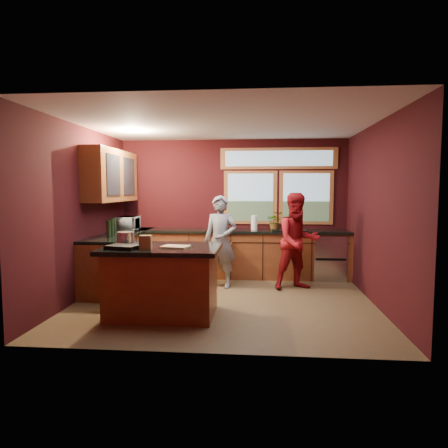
# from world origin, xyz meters

# --- Properties ---
(floor) EXTENTS (4.50, 4.50, 0.00)m
(floor) POSITION_xyz_m (0.00, 0.00, 0.00)
(floor) COLOR brown
(floor) RESTS_ON ground
(room_shell) EXTENTS (4.52, 4.02, 2.71)m
(room_shell) POSITION_xyz_m (-0.60, 0.32, 1.80)
(room_shell) COLOR black
(room_shell) RESTS_ON ground
(back_counter) EXTENTS (4.50, 0.64, 0.93)m
(back_counter) POSITION_xyz_m (0.20, 1.70, 0.46)
(back_counter) COLOR maroon
(back_counter) RESTS_ON floor
(left_counter) EXTENTS (0.64, 2.30, 0.93)m
(left_counter) POSITION_xyz_m (-1.95, 0.85, 0.47)
(left_counter) COLOR maroon
(left_counter) RESTS_ON floor
(island) EXTENTS (1.55, 1.05, 0.95)m
(island) POSITION_xyz_m (-0.78, -0.78, 0.48)
(island) COLOR maroon
(island) RESTS_ON floor
(person_grey) EXTENTS (0.65, 0.50, 1.61)m
(person_grey) POSITION_xyz_m (-0.14, 0.86, 0.81)
(person_grey) COLOR slate
(person_grey) RESTS_ON floor
(person_red) EXTENTS (0.97, 0.86, 1.66)m
(person_red) POSITION_xyz_m (1.19, 0.84, 0.83)
(person_red) COLOR maroon
(person_red) RESTS_ON floor
(microwave) EXTENTS (0.34, 0.50, 0.27)m
(microwave) POSITION_xyz_m (-1.92, 1.24, 1.07)
(microwave) COLOR #999999
(microwave) RESTS_ON left_counter
(potted_plant) EXTENTS (0.32, 0.27, 0.35)m
(potted_plant) POSITION_xyz_m (0.84, 1.75, 1.11)
(potted_plant) COLOR #999999
(potted_plant) RESTS_ON back_counter
(paper_towel) EXTENTS (0.12, 0.12, 0.28)m
(paper_towel) POSITION_xyz_m (0.43, 1.70, 1.07)
(paper_towel) COLOR white
(paper_towel) RESTS_ON back_counter
(cutting_board) EXTENTS (0.40, 0.32, 0.02)m
(cutting_board) POSITION_xyz_m (-0.58, -0.83, 0.95)
(cutting_board) COLOR tan
(cutting_board) RESTS_ON island
(stock_pot) EXTENTS (0.24, 0.24, 0.18)m
(stock_pot) POSITION_xyz_m (-1.33, -0.63, 1.03)
(stock_pot) COLOR #B5B6BA
(stock_pot) RESTS_ON island
(paper_bag) EXTENTS (0.16, 0.13, 0.18)m
(paper_bag) POSITION_xyz_m (-0.93, -1.03, 1.03)
(paper_bag) COLOR brown
(paper_bag) RESTS_ON island
(black_tray) EXTENTS (0.45, 0.36, 0.05)m
(black_tray) POSITION_xyz_m (-1.23, -1.03, 0.97)
(black_tray) COLOR black
(black_tray) RESTS_ON island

